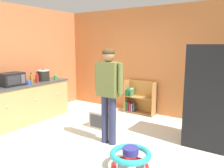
# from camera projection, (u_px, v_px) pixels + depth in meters

# --- Properties ---
(ground_plane) EXTENTS (12.00, 12.00, 0.00)m
(ground_plane) POSITION_uv_depth(u_px,v_px,m) (99.00, 146.00, 3.98)
(ground_plane) COLOR silver
(ground_plane) RESTS_ON ground
(back_wall) EXTENTS (5.20, 0.06, 2.70)m
(back_wall) POSITION_uv_depth(u_px,v_px,m) (153.00, 62.00, 5.66)
(back_wall) COLOR #C2713C
(back_wall) RESTS_ON ground
(left_side_wall) EXTENTS (0.06, 2.99, 2.70)m
(left_side_wall) POSITION_uv_depth(u_px,v_px,m) (35.00, 61.00, 5.82)
(left_side_wall) COLOR #C46E3F
(left_side_wall) RESTS_ON ground
(kitchen_counter) EXTENTS (0.65, 2.10, 0.90)m
(kitchen_counter) POSITION_uv_depth(u_px,v_px,m) (27.00, 102.00, 5.22)
(kitchen_counter) COLOR tan
(kitchen_counter) RESTS_ON ground
(refrigerator) EXTENTS (0.73, 0.68, 1.78)m
(refrigerator) POSITION_uv_depth(u_px,v_px,m) (209.00, 96.00, 3.94)
(refrigerator) COLOR black
(refrigerator) RESTS_ON ground
(bookshelf) EXTENTS (0.80, 0.28, 0.85)m
(bookshelf) POSITION_uv_depth(u_px,v_px,m) (139.00, 99.00, 5.85)
(bookshelf) COLOR #B57B41
(bookshelf) RESTS_ON ground
(standing_person) EXTENTS (0.57, 0.22, 1.71)m
(standing_person) POSITION_uv_depth(u_px,v_px,m) (109.00, 87.00, 3.93)
(standing_person) COLOR #323658
(standing_person) RESTS_ON ground
(baby_walker) EXTENTS (0.60, 0.60, 0.32)m
(baby_walker) POSITION_uv_depth(u_px,v_px,m) (130.00, 158.00, 3.25)
(baby_walker) COLOR red
(baby_walker) RESTS_ON ground
(pet_carrier) EXTENTS (0.42, 0.55, 0.36)m
(pet_carrier) POSITION_uv_depth(u_px,v_px,m) (104.00, 118.00, 4.96)
(pet_carrier) COLOR beige
(pet_carrier) RESTS_ON ground
(microwave) EXTENTS (0.37, 0.48, 0.28)m
(microwave) POSITION_uv_depth(u_px,v_px,m) (11.00, 79.00, 4.82)
(microwave) COLOR black
(microwave) RESTS_ON kitchen_counter
(crock_pot) EXTENTS (0.30, 0.30, 0.29)m
(crock_pot) POSITION_uv_depth(u_px,v_px,m) (43.00, 75.00, 5.48)
(crock_pot) COLOR black
(crock_pot) RESTS_ON kitchen_counter
(amber_bottle) EXTENTS (0.07, 0.07, 0.25)m
(amber_bottle) POSITION_uv_depth(u_px,v_px,m) (32.00, 79.00, 5.08)
(amber_bottle) COLOR #9E661E
(amber_bottle) RESTS_ON kitchen_counter
(ketchup_bottle) EXTENTS (0.07, 0.07, 0.25)m
(ketchup_bottle) POSITION_uv_depth(u_px,v_px,m) (37.00, 78.00, 5.25)
(ketchup_bottle) COLOR red
(ketchup_bottle) RESTS_ON kitchen_counter
(blue_cup) EXTENTS (0.08, 0.08, 0.09)m
(blue_cup) POSITION_uv_depth(u_px,v_px,m) (29.00, 83.00, 4.95)
(blue_cup) COLOR blue
(blue_cup) RESTS_ON kitchen_counter
(green_cup) EXTENTS (0.08, 0.08, 0.09)m
(green_cup) POSITION_uv_depth(u_px,v_px,m) (55.00, 77.00, 5.75)
(green_cup) COLOR green
(green_cup) RESTS_ON kitchen_counter
(red_cup) EXTENTS (0.08, 0.08, 0.09)m
(red_cup) POSITION_uv_depth(u_px,v_px,m) (25.00, 80.00, 5.29)
(red_cup) COLOR red
(red_cup) RESTS_ON kitchen_counter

